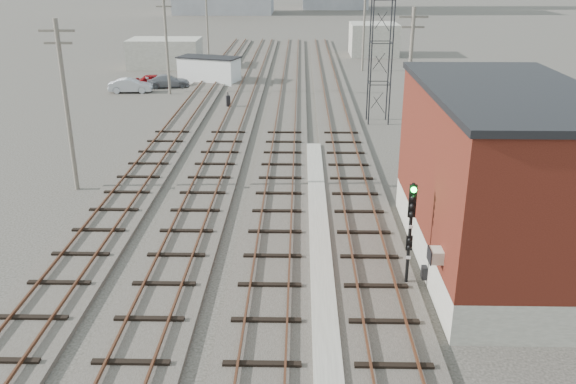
{
  "coord_description": "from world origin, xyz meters",
  "views": [
    {
      "loc": [
        -0.39,
        -10.74,
        11.72
      ],
      "look_at": [
        -0.9,
        14.07,
        2.2
      ],
      "focal_mm": 38.0,
      "sensor_mm": 36.0,
      "label": 1
    }
  ],
  "objects_px": {
    "signal_mast": "(410,227)",
    "car_red": "(155,81)",
    "site_trailer": "(209,69)",
    "switch_stand": "(228,101)",
    "car_grey": "(168,81)",
    "car_silver": "(130,86)"
  },
  "relations": [
    {
      "from": "car_grey",
      "to": "switch_stand",
      "type": "bearing_deg",
      "value": -157.15
    },
    {
      "from": "signal_mast",
      "to": "site_trailer",
      "type": "xyz_separation_m",
      "value": [
        -13.33,
        40.95,
        -1.19
      ]
    },
    {
      "from": "signal_mast",
      "to": "car_grey",
      "type": "distance_m",
      "value": 42.04
    },
    {
      "from": "switch_stand",
      "to": "site_trailer",
      "type": "bearing_deg",
      "value": 85.73
    },
    {
      "from": "signal_mast",
      "to": "switch_stand",
      "type": "distance_m",
      "value": 31.15
    },
    {
      "from": "signal_mast",
      "to": "car_red",
      "type": "bearing_deg",
      "value": 115.46
    },
    {
      "from": "signal_mast",
      "to": "car_red",
      "type": "height_order",
      "value": "signal_mast"
    },
    {
      "from": "site_trailer",
      "to": "car_silver",
      "type": "height_order",
      "value": "site_trailer"
    },
    {
      "from": "car_silver",
      "to": "car_red",
      "type": "bearing_deg",
      "value": -41.47
    },
    {
      "from": "car_red",
      "to": "site_trailer",
      "type": "bearing_deg",
      "value": -70.46
    },
    {
      "from": "car_red",
      "to": "car_grey",
      "type": "bearing_deg",
      "value": -91.96
    },
    {
      "from": "car_red",
      "to": "car_grey",
      "type": "xyz_separation_m",
      "value": [
        1.17,
        0.16,
        -0.05
      ]
    },
    {
      "from": "car_red",
      "to": "signal_mast",
      "type": "bearing_deg",
      "value": -164.19
    },
    {
      "from": "switch_stand",
      "to": "car_red",
      "type": "relative_size",
      "value": 0.34
    },
    {
      "from": "car_silver",
      "to": "car_grey",
      "type": "xyz_separation_m",
      "value": [
        2.97,
        2.58,
        -0.04
      ]
    },
    {
      "from": "signal_mast",
      "to": "site_trailer",
      "type": "distance_m",
      "value": 43.08
    },
    {
      "from": "site_trailer",
      "to": "car_silver",
      "type": "relative_size",
      "value": 1.68
    },
    {
      "from": "signal_mast",
      "to": "car_silver",
      "type": "distance_m",
      "value": 41.06
    },
    {
      "from": "car_silver",
      "to": "car_grey",
      "type": "relative_size",
      "value": 0.95
    },
    {
      "from": "site_trailer",
      "to": "car_grey",
      "type": "distance_m",
      "value": 4.56
    },
    {
      "from": "signal_mast",
      "to": "site_trailer",
      "type": "height_order",
      "value": "signal_mast"
    },
    {
      "from": "car_grey",
      "to": "signal_mast",
      "type": "bearing_deg",
      "value": -170.79
    }
  ]
}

